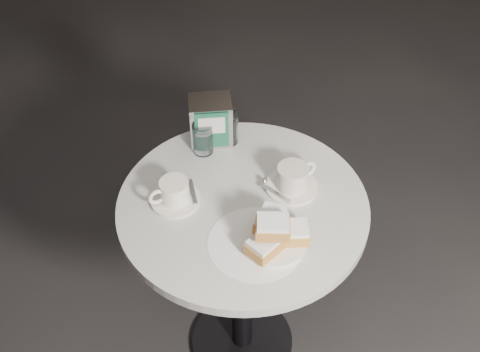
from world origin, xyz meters
name	(u,v)px	position (x,y,z in m)	size (l,w,h in m)	color
ground	(242,343)	(0.00, 0.00, 0.00)	(7.00, 7.00, 0.00)	black
cafe_table	(243,248)	(0.00, 0.00, 0.55)	(0.70, 0.70, 0.74)	black
sugar_spill	(256,243)	(-0.03, -0.15, 0.75)	(0.25, 0.25, 0.00)	white
beignet_plate	(275,234)	(0.02, -0.17, 0.79)	(0.19, 0.18, 0.11)	silver
coffee_cup_left	(174,193)	(-0.17, 0.08, 0.78)	(0.15, 0.15, 0.07)	white
coffee_cup_right	(292,179)	(0.15, 0.00, 0.78)	(0.17, 0.17, 0.08)	silver
water_glass_left	(203,139)	(-0.03, 0.24, 0.79)	(0.07, 0.07, 0.10)	white
water_glass_right	(228,128)	(0.06, 0.26, 0.80)	(0.08, 0.08, 0.10)	white
napkin_dispenser	(211,121)	(0.02, 0.28, 0.82)	(0.15, 0.13, 0.15)	silver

